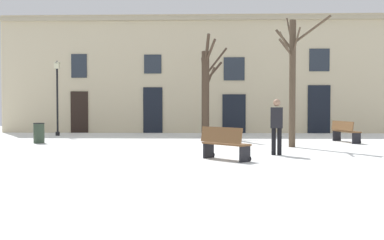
{
  "coord_description": "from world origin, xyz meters",
  "views": [
    {
      "loc": [
        0.55,
        -15.17,
        1.56
      ],
      "look_at": [
        0.0,
        2.05,
        1.01
      ],
      "focal_mm": 41.0,
      "sensor_mm": 36.0,
      "label": 1
    }
  ],
  "objects_px": {
    "litter_bin": "(39,133)",
    "streetlamp": "(57,90)",
    "bench_facing_shops": "(225,144)",
    "bench_back_to_back_right": "(345,131)",
    "tree_right_of_center": "(293,77)",
    "tree_near_facade": "(206,88)",
    "person_strolling": "(277,124)"
  },
  "relations": [
    {
      "from": "streetlamp",
      "to": "person_strolling",
      "type": "height_order",
      "value": "streetlamp"
    },
    {
      "from": "streetlamp",
      "to": "bench_facing_shops",
      "type": "distance_m",
      "value": 13.38
    },
    {
      "from": "bench_back_to_back_right",
      "to": "tree_right_of_center",
      "type": "bearing_deg",
      "value": 117.84
    },
    {
      "from": "litter_bin",
      "to": "bench_back_to_back_right",
      "type": "height_order",
      "value": "bench_back_to_back_right"
    },
    {
      "from": "streetlamp",
      "to": "bench_back_to_back_right",
      "type": "height_order",
      "value": "streetlamp"
    },
    {
      "from": "tree_right_of_center",
      "to": "litter_bin",
      "type": "xyz_separation_m",
      "value": [
        -10.3,
        1.39,
        -2.23
      ]
    },
    {
      "from": "tree_near_facade",
      "to": "litter_bin",
      "type": "height_order",
      "value": "tree_near_facade"
    },
    {
      "from": "tree_right_of_center",
      "to": "litter_bin",
      "type": "distance_m",
      "value": 10.63
    },
    {
      "from": "bench_back_to_back_right",
      "to": "litter_bin",
      "type": "bearing_deg",
      "value": 81.91
    },
    {
      "from": "tree_near_facade",
      "to": "person_strolling",
      "type": "xyz_separation_m",
      "value": [
        2.24,
        -7.75,
        -1.44
      ]
    },
    {
      "from": "tree_right_of_center",
      "to": "tree_near_facade",
      "type": "height_order",
      "value": "tree_right_of_center"
    },
    {
      "from": "streetlamp",
      "to": "person_strolling",
      "type": "distance_m",
      "value": 13.52
    },
    {
      "from": "litter_bin",
      "to": "person_strolling",
      "type": "height_order",
      "value": "person_strolling"
    },
    {
      "from": "bench_facing_shops",
      "to": "bench_back_to_back_right",
      "type": "relative_size",
      "value": 0.79
    },
    {
      "from": "tree_right_of_center",
      "to": "tree_near_facade",
      "type": "relative_size",
      "value": 1.0
    },
    {
      "from": "streetlamp",
      "to": "bench_facing_shops",
      "type": "bearing_deg",
      "value": -50.76
    },
    {
      "from": "streetlamp",
      "to": "bench_back_to_back_right",
      "type": "xyz_separation_m",
      "value": [
        13.82,
        -3.87,
        -1.92
      ]
    },
    {
      "from": "tree_near_facade",
      "to": "streetlamp",
      "type": "relative_size",
      "value": 1.27
    },
    {
      "from": "streetlamp",
      "to": "person_strolling",
      "type": "relative_size",
      "value": 2.21
    },
    {
      "from": "tree_near_facade",
      "to": "litter_bin",
      "type": "distance_m",
      "value": 8.13
    },
    {
      "from": "person_strolling",
      "to": "tree_near_facade",
      "type": "bearing_deg",
      "value": 116.53
    },
    {
      "from": "streetlamp",
      "to": "litter_bin",
      "type": "distance_m",
      "value": 5.18
    },
    {
      "from": "person_strolling",
      "to": "litter_bin",
      "type": "bearing_deg",
      "value": 166.17
    },
    {
      "from": "tree_right_of_center",
      "to": "streetlamp",
      "type": "height_order",
      "value": "tree_right_of_center"
    },
    {
      "from": "bench_facing_shops",
      "to": "person_strolling",
      "type": "relative_size",
      "value": 0.81
    },
    {
      "from": "tree_near_facade",
      "to": "bench_facing_shops",
      "type": "distance_m",
      "value": 9.34
    },
    {
      "from": "litter_bin",
      "to": "streetlamp",
      "type": "bearing_deg",
      "value": 99.89
    },
    {
      "from": "litter_bin",
      "to": "bench_back_to_back_right",
      "type": "distance_m",
      "value": 13.02
    },
    {
      "from": "tree_near_facade",
      "to": "litter_bin",
      "type": "xyz_separation_m",
      "value": [
        -7.02,
        -3.57,
        -2.01
      ]
    },
    {
      "from": "tree_right_of_center",
      "to": "bench_facing_shops",
      "type": "distance_m",
      "value": 5.43
    },
    {
      "from": "tree_near_facade",
      "to": "litter_bin",
      "type": "bearing_deg",
      "value": -153.03
    },
    {
      "from": "tree_right_of_center",
      "to": "person_strolling",
      "type": "xyz_separation_m",
      "value": [
        -1.04,
        -2.79,
        -1.66
      ]
    }
  ]
}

